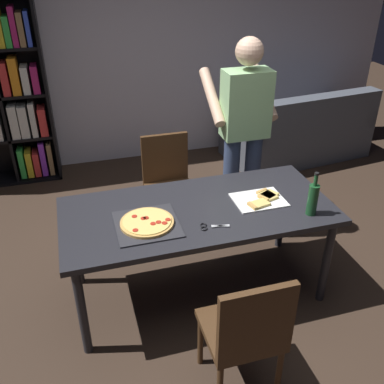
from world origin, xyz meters
The scene contains 11 objects.
ground_plane centered at (0.00, 0.00, 0.00)m, with size 12.00×12.00×0.00m, color #38281E.
back_wall centered at (0.00, 2.60, 1.40)m, with size 6.40×0.10×2.80m, color #BCB7C6.
dining_table centered at (0.00, 0.00, 0.68)m, with size 1.89×0.86×0.75m.
chair_near_camera centered at (0.00, -0.92, 0.51)m, with size 0.42×0.42×0.90m.
chair_far_side centered at (0.00, 0.92, 0.51)m, with size 0.42×0.42×0.90m.
couch centered at (1.91, 1.99, 0.30)m, with size 1.78×1.04×0.85m.
person_serving_pizza centered at (0.61, 0.70, 1.00)m, with size 0.55×0.54×1.75m.
pepperoni_pizza_on_tray centered at (-0.38, -0.10, 0.77)m, with size 0.41×0.41×0.04m.
pizza_slices_on_towel centered at (0.47, -0.02, 0.76)m, with size 0.36×0.28×0.03m.
wine_bottle centered at (0.72, -0.28, 0.87)m, with size 0.07×0.07×0.32m.
kitchen_scissors centered at (0.01, -0.24, 0.76)m, with size 0.20×0.09×0.01m.
Camera 1 is at (-0.76, -2.45, 2.36)m, focal length 40.73 mm.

